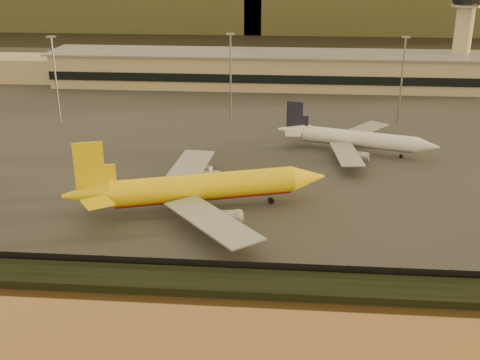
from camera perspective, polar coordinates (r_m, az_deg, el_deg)
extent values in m
plane|color=black|center=(109.92, 0.22, -5.50)|extent=(900.00, 900.00, 0.00)
cube|color=black|center=(94.77, -0.62, -9.77)|extent=(320.00, 7.00, 1.40)
cube|color=#2D2D2D|center=(199.13, 2.44, 6.98)|extent=(320.00, 220.00, 0.20)
cube|color=black|center=(97.90, -0.40, -8.26)|extent=(300.00, 0.05, 2.20)
cube|color=tan|center=(227.03, 2.80, 10.36)|extent=(160.00, 22.00, 12.00)
cube|color=black|center=(216.26, 2.68, 9.53)|extent=(160.00, 0.60, 3.00)
cube|color=gray|center=(225.91, 2.83, 11.92)|extent=(164.00, 24.00, 0.60)
cube|color=tan|center=(252.95, -19.56, 9.97)|extent=(50.00, 18.00, 9.00)
cylinder|color=tan|center=(239.49, 20.26, 11.86)|extent=(6.40, 6.40, 30.00)
cylinder|color=gray|center=(237.85, 20.71, 15.22)|extent=(11.20, 11.20, 0.80)
cylinder|color=slate|center=(184.63, -17.05, 8.93)|extent=(0.50, 0.50, 25.00)
cube|color=slate|center=(182.50, -17.49, 12.81)|extent=(2.20, 2.20, 0.40)
cylinder|color=slate|center=(182.38, -0.90, 9.71)|extent=(0.50, 0.50, 25.00)
cube|color=slate|center=(180.22, -0.92, 13.67)|extent=(2.20, 2.20, 0.40)
cylinder|color=slate|center=(182.41, 15.07, 8.99)|extent=(0.50, 0.50, 25.00)
cube|color=slate|center=(180.25, 15.46, 12.92)|extent=(2.20, 2.20, 0.40)
cylinder|color=yellow|center=(119.04, -3.42, -0.62)|extent=(36.08, 16.08, 5.23)
cylinder|color=#AF1F0A|center=(119.39, -3.41, -1.02)|extent=(34.77, 14.67, 4.08)
cone|color=yellow|center=(124.15, 6.46, 0.23)|extent=(8.31, 7.14, 5.23)
cone|color=yellow|center=(117.64, -14.36, -1.35)|extent=(10.22, 7.75, 5.23)
cube|color=yellow|center=(115.56, -14.12, 1.32)|extent=(5.40, 2.09, 9.16)
cube|color=yellow|center=(122.29, -13.42, -0.18)|extent=(5.04, 4.98, 0.31)
cube|color=yellow|center=(112.59, -13.37, -2.09)|extent=(6.99, 6.97, 0.31)
cube|color=gray|center=(132.09, -4.88, 1.19)|extent=(8.67, 23.09, 0.31)
cylinder|color=gray|center=(129.80, -3.54, 0.18)|extent=(6.63, 4.59, 2.88)
cube|color=gray|center=(106.67, -2.66, -3.86)|extent=(19.91, 21.89, 0.31)
cylinder|color=gray|center=(110.72, -1.69, -3.68)|extent=(6.63, 4.59, 2.88)
cylinder|color=black|center=(123.57, 2.96, -1.96)|extent=(1.38, 1.22, 1.15)
cylinder|color=slate|center=(123.33, 2.96, -1.70)|extent=(0.20, 0.20, 2.35)
cylinder|color=black|center=(118.13, -4.99, -3.16)|extent=(1.38, 1.22, 1.15)
cylinder|color=slate|center=(117.88, -5.00, -2.90)|extent=(0.20, 0.20, 2.35)
cylinder|color=black|center=(122.39, -5.31, -2.27)|extent=(1.38, 1.22, 1.15)
cylinder|color=slate|center=(122.15, -5.32, -2.01)|extent=(0.20, 0.20, 2.35)
cylinder|color=white|center=(155.37, 11.19, 3.87)|extent=(28.34, 11.66, 3.94)
cylinder|color=gray|center=(155.57, 11.17, 3.62)|extent=(27.35, 10.60, 3.07)
cone|color=white|center=(153.68, 17.40, 3.08)|extent=(6.39, 5.32, 3.94)
cone|color=white|center=(158.97, 4.89, 4.71)|extent=(7.91, 5.75, 3.94)
cube|color=black|center=(157.58, 5.22, 6.19)|extent=(4.25, 1.51, 6.89)
cube|color=white|center=(162.13, 5.83, 5.12)|extent=(5.36, 5.31, 0.24)
cube|color=white|center=(154.85, 5.05, 4.37)|extent=(4.06, 3.87, 0.24)
cube|color=gray|center=(165.93, 11.58, 4.71)|extent=(15.28, 17.35, 0.24)
cylinder|color=gray|center=(163.44, 12.07, 4.02)|extent=(5.14, 3.39, 2.17)
cube|color=gray|center=(145.55, 10.09, 2.45)|extent=(7.31, 18.20, 0.24)
cylinder|color=gray|center=(148.06, 11.01, 2.27)|extent=(5.14, 3.39, 2.17)
cylinder|color=black|center=(155.10, 15.03, 2.21)|extent=(1.02, 0.90, 0.87)
cylinder|color=slate|center=(154.95, 15.05, 2.37)|extent=(0.21, 0.21, 1.77)
cylinder|color=black|center=(155.20, 9.91, 2.65)|extent=(1.02, 0.90, 0.87)
cylinder|color=slate|center=(155.06, 9.92, 2.81)|extent=(0.21, 0.21, 1.77)
cylinder|color=black|center=(158.51, 10.17, 3.03)|extent=(1.02, 0.90, 0.87)
cylinder|color=slate|center=(158.37, 10.18, 3.19)|extent=(0.21, 0.21, 1.77)
cube|color=yellow|center=(132.16, 3.68, -0.23)|extent=(4.31, 3.02, 1.78)
cube|color=white|center=(138.84, -3.63, 0.91)|extent=(4.70, 2.82, 1.98)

